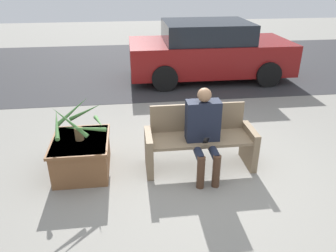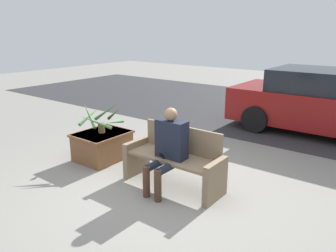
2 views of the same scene
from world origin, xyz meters
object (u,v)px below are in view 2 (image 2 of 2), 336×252
object	(u,v)px
person_seated	(168,146)
planter_box	(102,145)
potted_plant	(101,119)
parked_car	(325,102)
bench	(175,159)

from	to	relation	value
person_seated	planter_box	size ratio (longest dim) A/B	1.33
person_seated	potted_plant	distance (m)	1.67
parked_car	planter_box	bearing A→B (deg)	-123.90
potted_plant	planter_box	bearing A→B (deg)	-155.41
person_seated	parked_car	size ratio (longest dim) A/B	0.30
bench	person_seated	world-z (taller)	person_seated
bench	person_seated	xyz separation A→B (m)	(0.01, -0.18, 0.26)
bench	parked_car	xyz separation A→B (m)	(1.11, 4.16, 0.29)
potted_plant	person_seated	bearing A→B (deg)	-7.95
bench	potted_plant	distance (m)	1.68
person_seated	planter_box	xyz separation A→B (m)	(-1.66, 0.23, -0.41)
bench	person_seated	bearing A→B (deg)	-86.47
potted_plant	bench	bearing A→B (deg)	-1.83
planter_box	potted_plant	xyz separation A→B (m)	(0.01, 0.01, 0.49)
bench	potted_plant	xyz separation A→B (m)	(-1.64, 0.05, 0.35)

